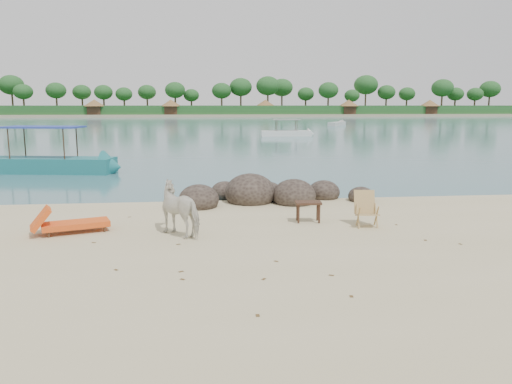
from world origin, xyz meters
TOP-DOWN VIEW (x-y plane):
  - water at (0.00, 90.00)m, footprint 400.00×400.00m
  - far_shore at (0.00, 170.00)m, footprint 420.00×90.00m
  - far_scenery at (0.03, 136.70)m, footprint 420.00×18.00m
  - boulders at (0.32, 5.71)m, footprint 6.47×3.06m
  - cow at (-2.20, 1.68)m, footprint 1.57×1.62m
  - side_table at (1.16, 2.63)m, footprint 0.73×0.50m
  - lounge_chair at (-4.88, 2.16)m, footprint 2.13×1.31m
  - deck_chair at (2.59, 1.92)m, footprint 0.67×0.72m
  - boat_near at (-9.27, 14.56)m, footprint 7.64×2.98m
  - boat_mid at (7.21, 41.66)m, footprint 5.93×1.54m
  - boat_far at (20.08, 68.66)m, footprint 4.40×5.42m
  - dead_leaves at (-0.26, -0.17)m, footprint 8.54×7.24m

SIDE VIEW (x-z plane):
  - water at x=0.00m, z-range 0.00..0.00m
  - far_shore at x=0.00m, z-range -0.70..0.70m
  - dead_leaves at x=-0.26m, z-range 0.00..0.00m
  - boulders at x=0.32m, z-range -0.39..0.87m
  - side_table at x=1.16m, z-range 0.00..0.56m
  - lounge_chair at x=-4.88m, z-range 0.00..0.60m
  - boat_far at x=20.08m, z-range 0.00..0.67m
  - deck_chair at x=2.59m, z-range 0.00..0.93m
  - cow at x=-2.20m, z-range 0.00..1.31m
  - boat_mid at x=7.21m, z-range 0.00..2.87m
  - boat_near at x=-9.27m, z-range 0.00..3.62m
  - far_scenery at x=0.03m, z-range -1.61..7.89m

